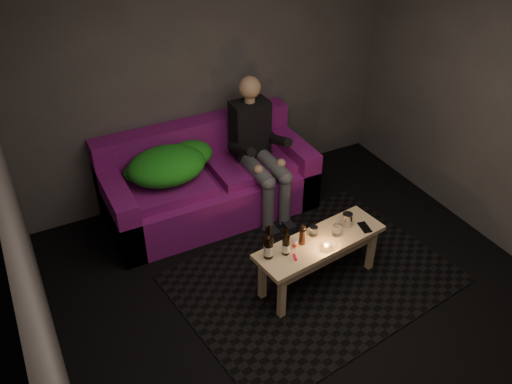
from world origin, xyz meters
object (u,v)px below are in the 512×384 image
person (258,146)px  beer_bottle_a (269,246)px  beer_bottle_b (286,245)px  steel_cup (347,220)px  sofa (207,184)px  coffee_table (320,248)px

person → beer_bottle_a: 1.38m
person → beer_bottle_a: size_ratio=4.46×
beer_bottle_b → beer_bottle_a: bearing=168.9°
beer_bottle_b → steel_cup: beer_bottle_b is taller
sofa → beer_bottle_a: size_ratio=6.69×
coffee_table → beer_bottle_a: bearing=178.0°
sofa → beer_bottle_b: size_ratio=8.23×
coffee_table → sofa: bearing=106.3°
beer_bottle_b → coffee_table: bearing=2.0°
sofa → coffee_table: (0.42, -1.44, 0.07)m
beer_bottle_a → steel_cup: 0.81m
sofa → coffee_table: 1.51m
person → beer_bottle_a: (-0.56, -1.26, -0.12)m
beer_bottle_b → sofa: bearing=93.1°
coffee_table → beer_bottle_b: (-0.34, -0.01, 0.18)m
coffee_table → beer_bottle_a: beer_bottle_a is taller
coffee_table → beer_bottle_b: size_ratio=4.81×
sofa → beer_bottle_b: 1.48m
sofa → person: (0.49, -0.17, 0.40)m
beer_bottle_a → steel_cup: bearing=3.7°
beer_bottle_a → beer_bottle_b: size_ratio=1.23×
person → steel_cup: bearing=-78.5°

